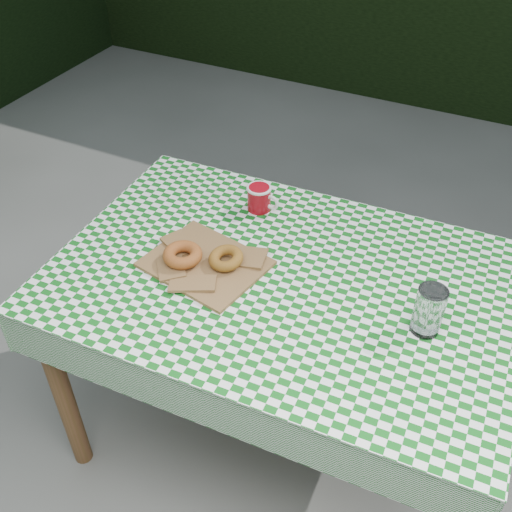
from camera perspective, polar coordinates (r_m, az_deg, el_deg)
The scene contains 8 objects.
ground at distance 2.21m, azimuth 3.33°, elevation -18.67°, with size 60.00×60.00×0.00m, color #51514C.
table at distance 1.97m, azimuth 2.27°, elevation -10.22°, with size 1.28×0.85×0.75m, color brown.
tablecloth at distance 1.69m, azimuth 2.60°, elevation -2.06°, with size 1.30×0.87×0.01m, color #0D5715.
paper_bag at distance 1.73m, azimuth -4.83°, elevation -0.64°, with size 0.32×0.26×0.02m, color olive.
bagel_front at distance 1.72m, azimuth -6.98°, elevation 0.12°, with size 0.11×0.11×0.04m, color #9A4C20.
bagel_back at distance 1.70m, azimuth -2.87°, elevation -0.21°, with size 0.10×0.10×0.03m, color brown.
coffee_mug at distance 1.92m, azimuth 0.29°, elevation 5.52°, with size 0.15×0.15×0.08m, color maroon, non-canonical shape.
drinking_glass at distance 1.56m, azimuth 16.06°, elevation -4.99°, with size 0.07×0.07×0.13m, color silver.
Camera 1 is at (0.39, -1.08, 1.89)m, focal length 42.18 mm.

